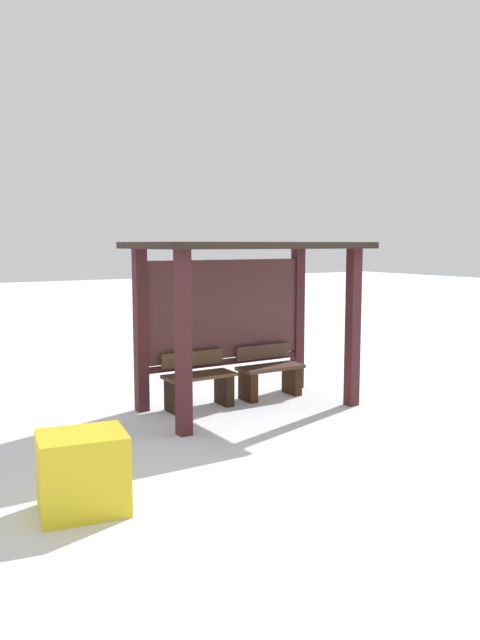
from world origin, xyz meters
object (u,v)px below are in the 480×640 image
at_px(bus_shelter, 241,285).
at_px(bench_left_inside, 199,384).
at_px(grit_bin, 83,473).
at_px(bench_center_inside, 270,374).

bearing_deg(bus_shelter, bench_left_inside, 165.35).
height_order(bus_shelter, grit_bin, bus_shelter).
relative_size(bus_shelter, bench_center_inside, 3.11).
relative_size(bus_shelter, grit_bin, 4.28).
bearing_deg(grit_bin, bench_center_inside, 34.27).
relative_size(bench_left_inside, grit_bin, 1.37).
distance_m(bus_shelter, bench_left_inside, 1.44).
bearing_deg(bench_center_inside, bus_shelter, -165.40).
distance_m(bench_left_inside, grit_bin, 3.33).
bearing_deg(bench_left_inside, grit_bin, -134.50).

